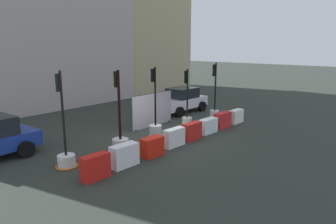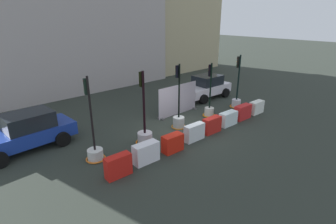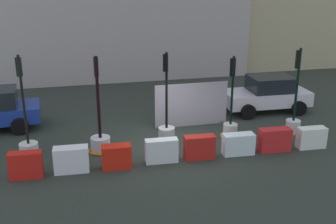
{
  "view_description": "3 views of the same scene",
  "coord_description": "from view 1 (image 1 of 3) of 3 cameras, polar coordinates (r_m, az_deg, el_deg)",
  "views": [
    {
      "loc": [
        -11.07,
        -9.69,
        4.58
      ],
      "look_at": [
        1.02,
        0.5,
        1.07
      ],
      "focal_mm": 32.84,
      "sensor_mm": 36.0,
      "label": 1
    },
    {
      "loc": [
        -9.6,
        -9.07,
        5.86
      ],
      "look_at": [
        -0.85,
        0.43,
        1.07
      ],
      "focal_mm": 28.15,
      "sensor_mm": 36.0,
      "label": 2
    },
    {
      "loc": [
        -3.47,
        -13.98,
        6.3
      ],
      "look_at": [
        -0.15,
        -0.14,
        1.41
      ],
      "focal_mm": 44.18,
      "sensor_mm": 36.0,
      "label": 3
    }
  ],
  "objects": [
    {
      "name": "building_corner_block",
      "position": [
        31.38,
        -7.11,
        14.16
      ],
      "size": [
        12.47,
        6.38,
        11.06
      ],
      "color": "tan",
      "rests_on": "ground_plane"
    },
    {
      "name": "construction_barrier_3",
      "position": [
        14.02,
        1.15,
        -4.77
      ],
      "size": [
        1.14,
        0.43,
        0.84
      ],
      "color": "silver",
      "rests_on": "ground_plane"
    },
    {
      "name": "ground_plane",
      "position": [
        15.41,
        -1.03,
        -4.79
      ],
      "size": [
        120.0,
        120.0,
        0.0
      ],
      "primitive_type": "plane",
      "color": "#2A3029"
    },
    {
      "name": "construction_barrier_2",
      "position": [
        12.84,
        -2.96,
        -6.48
      ],
      "size": [
        1.0,
        0.51,
        0.81
      ],
      "color": "red",
      "rests_on": "ground_plane"
    },
    {
      "name": "traffic_light_3",
      "position": [
        17.37,
        3.53,
        -0.84
      ],
      "size": [
        0.79,
        0.79,
        3.25
      ],
      "color": "beige",
      "rests_on": "ground_plane"
    },
    {
      "name": "traffic_light_2",
      "position": [
        15.44,
        -2.36,
        -2.48
      ],
      "size": [
        0.82,
        0.82,
        3.51
      ],
      "color": "#B2B4B2",
      "rests_on": "ground_plane"
    },
    {
      "name": "construction_barrier_5",
      "position": [
        16.24,
        7.47,
        -2.58
      ],
      "size": [
        1.14,
        0.52,
        0.77
      ],
      "color": "silver",
      "rests_on": "ground_plane"
    },
    {
      "name": "construction_barrier_7",
      "position": [
        18.62,
        12.51,
        -0.79
      ],
      "size": [
        1.07,
        0.48,
        0.79
      ],
      "color": "white",
      "rests_on": "ground_plane"
    },
    {
      "name": "traffic_light_1",
      "position": [
        13.57,
        -8.85,
        -4.9
      ],
      "size": [
        0.92,
        0.92,
        3.53
      ],
      "color": "silver",
      "rests_on": "ground_plane"
    },
    {
      "name": "traffic_light_4",
      "position": [
        19.44,
        8.62,
        0.54
      ],
      "size": [
        0.83,
        0.83,
        3.49
      ],
      "color": "silver",
      "rests_on": "ground_plane"
    },
    {
      "name": "construction_barrier_6",
      "position": [
        17.38,
        10.07,
        -1.51
      ],
      "size": [
        1.18,
        0.5,
        0.86
      ],
      "color": "red",
      "rests_on": "ground_plane"
    },
    {
      "name": "car_white_van",
      "position": [
        21.09,
        2.46,
        2.24
      ],
      "size": [
        4.02,
        2.22,
        1.66
      ],
      "color": "silver",
      "rests_on": "ground_plane"
    },
    {
      "name": "construction_barrier_1",
      "position": [
        11.92,
        -8.1,
        -7.99
      ],
      "size": [
        1.15,
        0.52,
        0.87
      ],
      "color": "white",
      "rests_on": "ground_plane"
    },
    {
      "name": "site_fence_panel",
      "position": [
        17.39,
        -2.83,
        0.19
      ],
      "size": [
        3.15,
        0.5,
        1.87
      ],
      "color": "#A399A6",
      "rests_on": "ground_plane"
    },
    {
      "name": "traffic_light_0",
      "position": [
        12.33,
        -18.45,
        -7.23
      ],
      "size": [
        0.85,
        0.85,
        3.66
      ],
      "color": "silver",
      "rests_on": "ground_plane"
    },
    {
      "name": "construction_barrier_4",
      "position": [
        15.05,
        4.47,
        -3.59
      ],
      "size": [
        1.1,
        0.45,
        0.84
      ],
      "color": "red",
      "rests_on": "ground_plane"
    },
    {
      "name": "construction_barrier_0",
      "position": [
        11.02,
        -13.32,
        -9.92
      ],
      "size": [
        1.05,
        0.44,
        0.88
      ],
      "color": "red",
      "rests_on": "ground_plane"
    }
  ]
}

